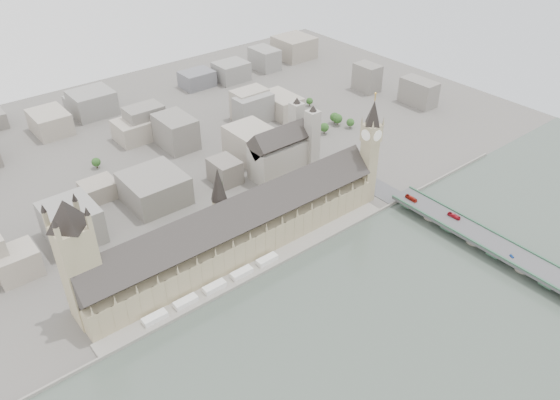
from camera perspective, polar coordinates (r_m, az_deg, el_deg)
ground at (r=440.24m, az=-2.95°, el=-6.70°), size 900.00×900.00×0.00m
embankment_wall at (r=430.09m, az=-1.75°, el=-7.57°), size 600.00×1.50×3.00m
river_terrace at (r=434.97m, az=-2.36°, el=-7.11°), size 270.00×15.00×2.00m
terrace_tents at (r=417.11m, az=-6.86°, el=-8.99°), size 118.00×7.00×4.00m
palace_of_westminster at (r=438.71m, az=-4.57°, el=-3.14°), size 265.00×40.73×55.44m
elizabeth_tower at (r=490.32m, az=9.41°, el=5.71°), size 17.00×17.00×107.50m
victoria_tower at (r=384.82m, az=-20.43°, el=-5.55°), size 30.00×30.00×100.00m
central_tower at (r=418.46m, az=-6.40°, el=0.61°), size 13.00×13.00×48.00m
westminster_bridge at (r=489.12m, az=18.94°, el=-3.31°), size 25.00×325.00×10.25m
bridge_parapets at (r=470.64m, az=23.45°, el=-5.22°), size 25.00×235.00×1.15m
westminster_abbey at (r=544.02m, az=0.42°, el=5.24°), size 68.00×36.00×64.00m
city_skyline_inland at (r=614.19m, az=-16.82°, el=6.62°), size 720.00×360.00×38.00m
park_trees at (r=471.41m, az=-8.30°, el=-2.75°), size 110.00×30.00×15.00m
red_bus_north at (r=508.00m, az=13.54°, el=0.18°), size 3.30×12.27×3.39m
red_bus_south at (r=494.80m, az=17.72°, el=-1.60°), size 3.18×11.80×3.26m
car_blue at (r=467.10m, az=23.06°, el=-5.42°), size 3.15×4.50×1.42m
car_approach at (r=551.22m, az=8.75°, el=3.55°), size 2.79×5.73×1.61m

